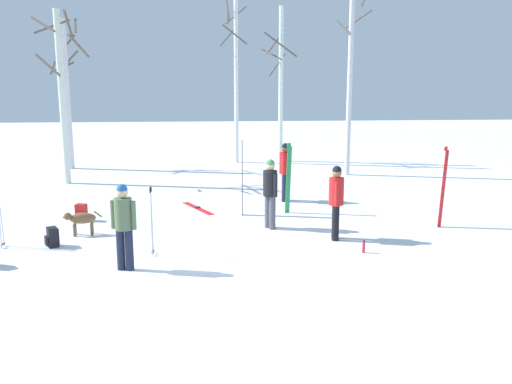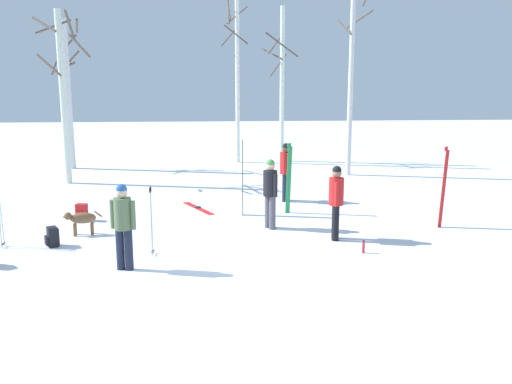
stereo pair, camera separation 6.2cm
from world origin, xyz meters
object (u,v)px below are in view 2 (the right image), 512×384
object	(u,v)px
birch_tree_0	(68,91)
ski_pair_planted_2	(243,178)
ski_pair_planted_0	(289,178)
backpack_2	(82,213)
dog	(81,219)
birch_tree_1	(63,91)
backpack_1	(52,237)
water_bottle_0	(121,210)
birch_tree_4	(352,63)
person_3	(286,168)
water_bottle_1	(363,247)
birch_tree_3	(282,82)
person_0	(336,198)
ski_pair_lying_0	(198,208)
birch_tree_2	(237,60)
ski_pair_planted_1	(444,187)
person_1	(123,221)
ski_poles_0	(151,219)
person_2	(270,189)

from	to	relation	value
birch_tree_0	ski_pair_planted_2	bearing A→B (deg)	-50.44
ski_pair_planted_0	backpack_2	distance (m)	5.48
dog	birch_tree_1	xyz separation A→B (m)	(-1.86, 6.36, 2.69)
dog	backpack_1	xyz separation A→B (m)	(-0.44, -0.88, -0.17)
water_bottle_0	birch_tree_4	xyz separation A→B (m)	(7.32, 5.40, 3.86)
person_3	birch_tree_4	xyz separation A→B (m)	(2.75, 4.05, 3.00)
person_3	birch_tree_4	world-z (taller)	birch_tree_4
water_bottle_1	birch_tree_3	distance (m)	12.76
birch_tree_1	birch_tree_4	world-z (taller)	birch_tree_4
person_0	person_3	distance (m)	4.04
person_0	ski_pair_planted_2	distance (m)	3.15
ski_pair_lying_0	person_0	bearing A→B (deg)	-44.33
birch_tree_1	birch_tree_2	world-z (taller)	birch_tree_2
ski_pair_lying_0	water_bottle_0	bearing A→B (deg)	-164.56
water_bottle_1	birch_tree_2	world-z (taller)	birch_tree_2
person_0	birch_tree_2	world-z (taller)	birch_tree_2
ski_pair_planted_2	birch_tree_0	world-z (taller)	birch_tree_0
ski_pair_planted_0	water_bottle_0	bearing A→B (deg)	179.23
ski_pair_planted_0	birch_tree_0	distance (m)	10.84
ski_pair_planted_1	birch_tree_4	bearing A→B (deg)	96.39
person_1	ski_poles_0	bearing A→B (deg)	64.12
person_2	water_bottle_0	size ratio (longest dim) A/B	6.70
backpack_1	birch_tree_3	size ratio (longest dim) A/B	0.07
water_bottle_1	birch_tree_2	size ratio (longest dim) A/B	0.04
water_bottle_1	person_3	bearing A→B (deg)	102.70
person_3	birch_tree_3	xyz separation A→B (m)	(0.62, 7.36, 2.25)
ski_pair_lying_0	water_bottle_1	xyz separation A→B (m)	(3.67, -4.21, 0.12)
person_1	dog	bearing A→B (deg)	119.32
ski_pair_planted_0	water_bottle_1	distance (m)	3.87
ski_pair_planted_2	water_bottle_0	xyz separation A→B (m)	(-3.25, 0.20, -0.88)
person_1	birch_tree_4	xyz separation A→B (m)	(6.54, 9.80, 3.00)
person_1	ski_pair_lying_0	world-z (taller)	person_1
ski_pair_planted_2	backpack_1	distance (m)	5.08
water_bottle_1	person_2	bearing A→B (deg)	131.58
ski_pair_planted_0	backpack_2	size ratio (longest dim) A/B	4.32
ski_poles_0	backpack_2	distance (m)	3.66
backpack_2	backpack_1	bearing A→B (deg)	-93.73
person_1	ski_pair_planted_1	xyz separation A→B (m)	(7.33, 2.68, 0.02)
person_3	birch_tree_0	distance (m)	9.96
backpack_1	water_bottle_1	size ratio (longest dim) A/B	1.57
person_2	ski_pair_lying_0	world-z (taller)	person_2
ski_pair_planted_0	birch_tree_2	xyz separation A→B (m)	(-1.13, 8.58, 3.15)
person_0	dog	distance (m)	5.97
backpack_1	birch_tree_2	size ratio (longest dim) A/B	0.06
birch_tree_0	water_bottle_1	bearing A→B (deg)	-51.70
dog	birch_tree_0	distance (m)	10.00
backpack_2	birch_tree_2	bearing A→B (deg)	64.78
backpack_2	water_bottle_1	size ratio (longest dim) A/B	1.57
ski_poles_0	backpack_2	xyz separation A→B (m)	(-2.13, 2.92, -0.56)
person_1	birch_tree_1	size ratio (longest dim) A/B	0.30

